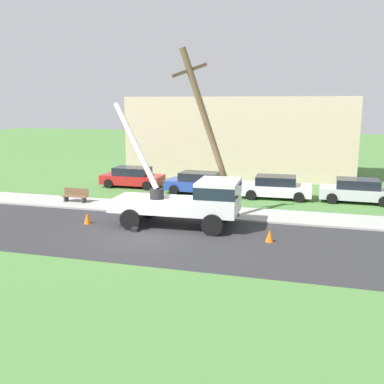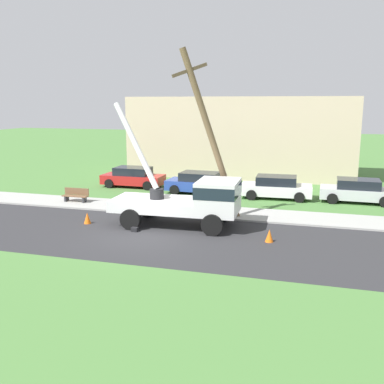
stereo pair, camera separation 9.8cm
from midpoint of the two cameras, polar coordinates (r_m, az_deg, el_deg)
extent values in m
plane|color=#477538|center=(31.27, 1.67, 0.64)|extent=(120.00, 120.00, 0.00)
cube|color=#2B2B2D|center=(20.16, -6.60, -5.64)|extent=(80.00, 7.15, 0.01)
cube|color=#9E9E99|center=(24.59, -2.31, -2.29)|extent=(80.00, 2.66, 0.10)
cube|color=silver|center=(21.65, -4.79, -1.59)|extent=(4.38, 2.54, 0.55)
cube|color=silver|center=(20.77, 3.32, -0.65)|extent=(1.98, 2.46, 1.60)
cube|color=#19232D|center=(20.70, 3.33, 0.30)|extent=(2.00, 2.48, 0.56)
cylinder|color=black|center=(21.53, -4.77, -0.24)|extent=(0.70, 0.70, 0.50)
cylinder|color=silver|center=(22.21, -7.48, 6.07)|extent=(2.92, 1.57, 4.26)
cube|color=black|center=(20.76, -7.59, -4.87)|extent=(0.31, 0.31, 0.20)
cube|color=black|center=(23.39, -5.03, -2.93)|extent=(0.31, 0.31, 0.20)
cylinder|color=black|center=(19.89, 2.54, -4.32)|extent=(1.00, 0.30, 1.00)
cylinder|color=black|center=(22.17, 3.74, -2.65)|extent=(1.00, 0.30, 1.00)
cylinder|color=black|center=(20.99, -8.17, -3.57)|extent=(1.00, 0.30, 1.00)
cylinder|color=black|center=(23.16, -5.97, -2.07)|extent=(1.00, 0.30, 1.00)
cylinder|color=brown|center=(21.93, 2.42, 7.13)|extent=(2.94, 2.04, 8.60)
cube|color=brown|center=(21.56, -0.46, 15.65)|extent=(1.56, 1.08, 0.75)
cone|color=orange|center=(19.34, 9.97, -5.64)|extent=(0.36, 0.36, 0.56)
cone|color=orange|center=(22.47, -13.66, -3.35)|extent=(0.36, 0.36, 0.56)
cone|color=orange|center=(22.33, 2.61, -3.12)|extent=(0.36, 0.36, 0.56)
cube|color=#B21E1E|center=(31.57, -7.88, 1.66)|extent=(4.41, 1.82, 0.65)
cube|color=black|center=(31.47, -7.91, 2.73)|extent=(2.47, 1.67, 0.55)
cylinder|color=black|center=(30.24, -6.03, 0.82)|extent=(0.64, 0.22, 0.64)
cylinder|color=black|center=(31.89, -4.83, 1.41)|extent=(0.64, 0.22, 0.64)
cylinder|color=black|center=(31.42, -10.95, 1.08)|extent=(0.64, 0.22, 0.64)
cylinder|color=black|center=(33.01, -9.55, 1.64)|extent=(0.64, 0.22, 0.64)
cube|color=#263F99|center=(29.01, 0.85, 0.88)|extent=(4.50, 2.05, 0.65)
cube|color=black|center=(28.90, 0.85, 2.05)|extent=(2.56, 1.80, 0.55)
cylinder|color=black|center=(27.79, 3.12, -0.09)|extent=(0.64, 0.22, 0.64)
cylinder|color=black|center=(29.50, 4.07, 0.58)|extent=(0.64, 0.22, 0.64)
cylinder|color=black|center=(28.70, -2.46, 0.29)|extent=(0.64, 0.22, 0.64)
cylinder|color=black|center=(30.35, -1.23, 0.93)|extent=(0.64, 0.22, 0.64)
cube|color=silver|center=(28.06, 10.77, 0.31)|extent=(4.46, 1.95, 0.65)
cube|color=black|center=(27.95, 10.82, 1.52)|extent=(2.52, 1.74, 0.55)
cylinder|color=black|center=(27.20, 13.71, -0.67)|extent=(0.64, 0.22, 0.64)
cylinder|color=black|center=(28.96, 13.72, 0.07)|extent=(0.64, 0.22, 0.64)
cylinder|color=black|center=(27.33, 7.61, -0.38)|extent=(0.64, 0.22, 0.64)
cylinder|color=black|center=(29.09, 7.99, 0.34)|extent=(0.64, 0.22, 0.64)
cube|color=#B7B7BF|center=(28.29, 20.67, -0.15)|extent=(4.44, 1.90, 0.65)
cube|color=black|center=(28.18, 20.75, 1.04)|extent=(2.50, 1.71, 0.55)
cylinder|color=black|center=(27.60, 23.75, -1.16)|extent=(0.64, 0.22, 0.64)
cylinder|color=black|center=(29.35, 23.35, -0.41)|extent=(0.64, 0.22, 0.64)
cylinder|color=black|center=(27.38, 17.72, -0.81)|extent=(0.64, 0.22, 0.64)
cylinder|color=black|center=(29.15, 17.68, -0.08)|extent=(0.64, 0.22, 0.64)
cube|color=brown|center=(27.07, -15.17, -0.52)|extent=(1.60, 0.44, 0.06)
cube|color=brown|center=(27.19, -14.99, 0.08)|extent=(1.60, 0.06, 0.40)
cube|color=#333338|center=(27.43, -16.23, -0.91)|extent=(0.10, 0.40, 0.45)
cube|color=#333338|center=(26.82, -14.05, -1.07)|extent=(0.10, 0.40, 0.45)
cube|color=#C6B293|center=(36.55, 6.28, 7.24)|extent=(18.00, 6.00, 6.40)
camera|label=1|loc=(0.05, -90.13, -0.03)|focal=40.79mm
camera|label=2|loc=(0.05, 89.87, 0.03)|focal=40.79mm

